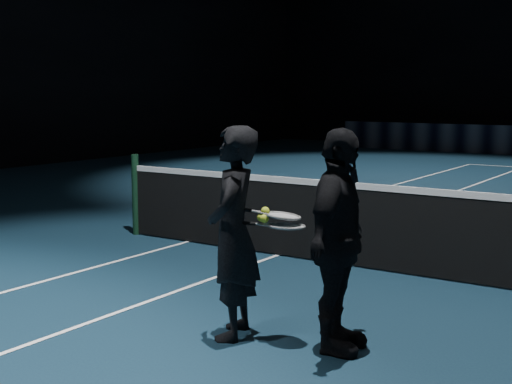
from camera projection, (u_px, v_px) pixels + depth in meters
net_post_left at (136, 195)px, 9.70m from camera, size 0.10×0.10×1.10m
player_a at (233, 233)px, 5.60m from camera, size 0.61×0.72×1.68m
player_b at (338, 241)px, 5.29m from camera, size 0.57×1.04×1.68m
racket_lower at (287, 226)px, 5.42m from camera, size 0.71×0.36×0.03m
racket_upper at (283, 216)px, 5.47m from camera, size 0.71×0.40×0.10m
tennis_balls at (264, 216)px, 5.49m from camera, size 0.12×0.10×0.12m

